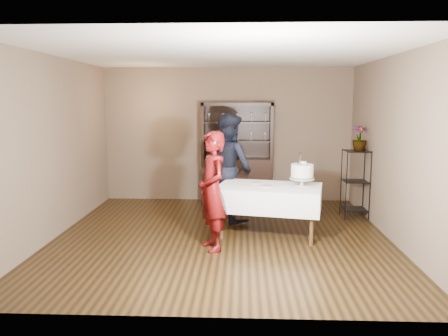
# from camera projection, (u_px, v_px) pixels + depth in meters

# --- Properties ---
(floor) EXTENTS (5.00, 5.00, 0.00)m
(floor) POSITION_uv_depth(u_px,v_px,m) (222.00, 236.00, 6.62)
(floor) COLOR black
(floor) RESTS_ON ground
(ceiling) EXTENTS (5.00, 5.00, 0.00)m
(ceiling) POSITION_uv_depth(u_px,v_px,m) (222.00, 54.00, 6.20)
(ceiling) COLOR silver
(ceiling) RESTS_ON back_wall
(back_wall) EXTENTS (5.00, 0.02, 2.70)m
(back_wall) POSITION_uv_depth(u_px,v_px,m) (227.00, 135.00, 8.88)
(back_wall) COLOR brown
(back_wall) RESTS_ON floor
(wall_left) EXTENTS (0.02, 5.00, 2.70)m
(wall_left) POSITION_uv_depth(u_px,v_px,m) (55.00, 147.00, 6.52)
(wall_left) COLOR brown
(wall_left) RESTS_ON floor
(wall_right) EXTENTS (0.02, 5.00, 2.70)m
(wall_right) POSITION_uv_depth(u_px,v_px,m) (394.00, 149.00, 6.31)
(wall_right) COLOR brown
(wall_right) RESTS_ON floor
(china_hutch) EXTENTS (1.40, 0.48, 2.00)m
(china_hutch) POSITION_uv_depth(u_px,v_px,m) (237.00, 170.00, 8.73)
(china_hutch) COLOR black
(china_hutch) RESTS_ON floor
(plant_etagere) EXTENTS (0.42, 0.42, 1.20)m
(plant_etagere) POSITION_uv_depth(u_px,v_px,m) (355.00, 181.00, 7.61)
(plant_etagere) COLOR black
(plant_etagere) RESTS_ON floor
(cake_table) EXTENTS (1.69, 1.23, 0.77)m
(cake_table) POSITION_uv_depth(u_px,v_px,m) (269.00, 198.00, 6.61)
(cake_table) COLOR white
(cake_table) RESTS_ON floor
(woman) EXTENTS (0.60, 0.70, 1.64)m
(woman) POSITION_uv_depth(u_px,v_px,m) (213.00, 191.00, 5.95)
(woman) COLOR #3D050A
(woman) RESTS_ON floor
(man) EXTENTS (1.10, 1.13, 1.83)m
(man) POSITION_uv_depth(u_px,v_px,m) (229.00, 167.00, 7.40)
(man) COLOR black
(man) RESTS_ON floor
(cake) EXTENTS (0.41, 0.41, 0.52)m
(cake) POSITION_uv_depth(u_px,v_px,m) (302.00, 172.00, 6.56)
(cake) COLOR beige
(cake) RESTS_ON cake_table
(plate_near) EXTENTS (0.25, 0.25, 0.01)m
(plate_near) POSITION_uv_depth(u_px,v_px,m) (266.00, 186.00, 6.54)
(plate_near) COLOR beige
(plate_near) RESTS_ON cake_table
(plate_far) EXTENTS (0.19, 0.19, 0.01)m
(plate_far) POSITION_uv_depth(u_px,v_px,m) (257.00, 183.00, 6.78)
(plate_far) COLOR beige
(plate_far) RESTS_ON cake_table
(potted_plant) EXTENTS (0.25, 0.25, 0.43)m
(potted_plant) POSITION_uv_depth(u_px,v_px,m) (360.00, 138.00, 7.46)
(potted_plant) COLOR #4A7437
(potted_plant) RESTS_ON plant_etagere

